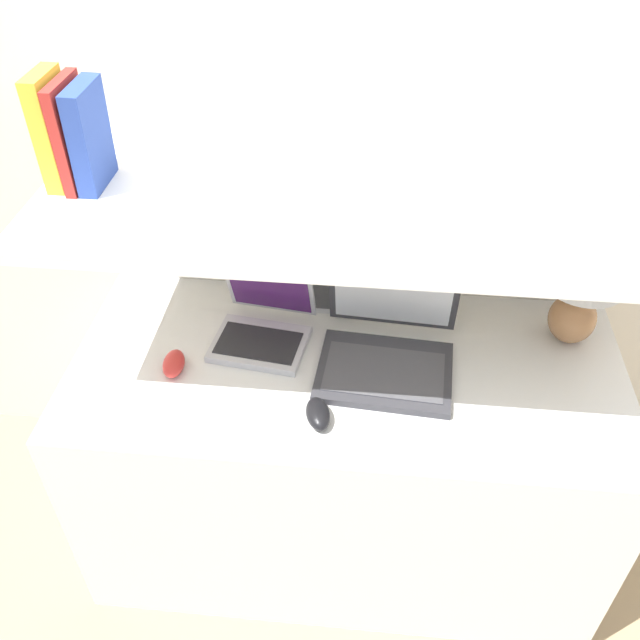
% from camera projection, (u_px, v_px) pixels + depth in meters
% --- Properties ---
extents(ground_plane, '(12.00, 12.00, 0.00)m').
position_uv_depth(ground_plane, '(333.00, 628.00, 1.98)').
color(ground_plane, '#9E8460').
extents(wall_back, '(6.00, 0.05, 2.40)m').
position_uv_depth(wall_back, '(362.00, 134.00, 1.76)').
color(wall_back, silver).
rests_on(wall_back, ground_plane).
extents(desk, '(1.44, 0.66, 0.74)m').
position_uv_depth(desk, '(344.00, 457.00, 1.99)').
color(desk, white).
rests_on(desk, ground_plane).
extents(back_riser, '(1.44, 0.04, 1.17)m').
position_uv_depth(back_riser, '(354.00, 325.00, 2.12)').
color(back_riser, silver).
rests_on(back_riser, ground_plane).
extents(shelf, '(1.44, 0.60, 0.03)m').
position_uv_depth(shelf, '(354.00, 202.00, 1.52)').
color(shelf, white).
rests_on(shelf, back_riser).
extents(table_lamp, '(0.21, 0.21, 0.32)m').
position_uv_depth(table_lamp, '(585.00, 277.00, 1.71)').
color(table_lamp, '#B27A4C').
rests_on(table_lamp, desk).
extents(laptop_large, '(0.36, 0.34, 0.26)m').
position_uv_depth(laptop_large, '(387.00, 346.00, 1.73)').
color(laptop_large, '#333338').
rests_on(laptop_large, desk).
extents(laptop_small, '(0.27, 0.27, 0.18)m').
position_uv_depth(laptop_small, '(263.00, 327.00, 1.81)').
color(laptop_small, silver).
rests_on(laptop_small, desk).
extents(computer_mouse, '(0.08, 0.11, 0.04)m').
position_uv_depth(computer_mouse, '(318.00, 414.00, 1.60)').
color(computer_mouse, black).
rests_on(computer_mouse, desk).
extents(second_mouse, '(0.06, 0.10, 0.04)m').
position_uv_depth(second_mouse, '(174.00, 364.00, 1.73)').
color(second_mouse, red).
rests_on(second_mouse, desk).
extents(router_box, '(0.14, 0.07, 0.13)m').
position_uv_depth(router_box, '(333.00, 289.00, 1.90)').
color(router_box, white).
rests_on(router_box, desk).
extents(book_yellow, '(0.04, 0.13, 0.25)m').
position_uv_depth(book_yellow, '(53.00, 130.00, 1.48)').
color(book_yellow, gold).
rests_on(book_yellow, shelf).
extents(book_red, '(0.02, 0.15, 0.24)m').
position_uv_depth(book_red, '(71.00, 134.00, 1.48)').
color(book_red, '#A82823').
rests_on(book_red, shelf).
extents(book_blue, '(0.05, 0.14, 0.23)m').
position_uv_depth(book_blue, '(90.00, 137.00, 1.48)').
color(book_blue, '#284293').
rests_on(book_blue, shelf).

